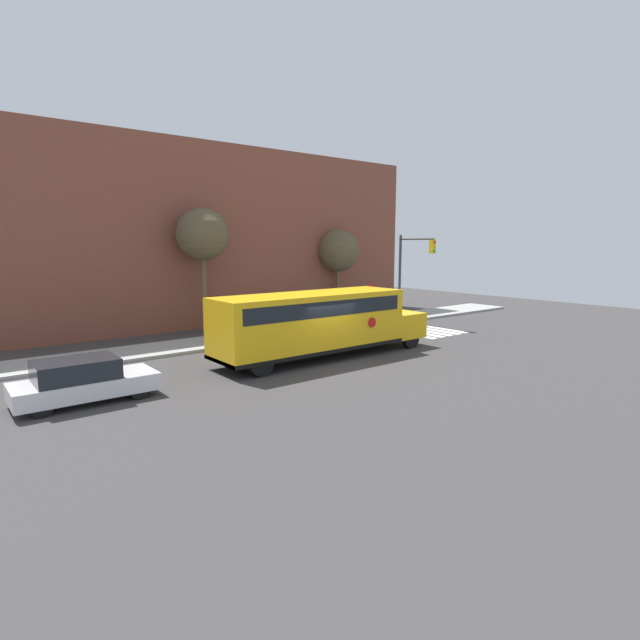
{
  "coord_description": "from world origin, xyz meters",
  "views": [
    {
      "loc": [
        -13.0,
        -16.15,
        4.99
      ],
      "look_at": [
        0.79,
        1.22,
        1.59
      ],
      "focal_mm": 28.0,
      "sensor_mm": 36.0,
      "label": 1
    }
  ],
  "objects_px": {
    "stop_sign": "(371,299)",
    "tree_near_sidewalk": "(338,251)",
    "traffic_light": "(410,266)",
    "tree_far_sidewalk": "(202,236)",
    "school_bus": "(318,321)",
    "parked_car": "(83,381)"
  },
  "relations": [
    {
      "from": "stop_sign",
      "to": "tree_near_sidewalk",
      "type": "distance_m",
      "value": 5.95
    },
    {
      "from": "traffic_light",
      "to": "tree_near_sidewalk",
      "type": "xyz_separation_m",
      "value": [
        -0.78,
        5.94,
        0.85
      ]
    },
    {
      "from": "traffic_light",
      "to": "tree_far_sidewalk",
      "type": "relative_size",
      "value": 0.8
    },
    {
      "from": "school_bus",
      "to": "tree_near_sidewalk",
      "type": "distance_m",
      "value": 13.86
    },
    {
      "from": "school_bus",
      "to": "traffic_light",
      "type": "relative_size",
      "value": 1.92
    },
    {
      "from": "tree_near_sidewalk",
      "to": "tree_far_sidewalk",
      "type": "distance_m",
      "value": 10.52
    },
    {
      "from": "traffic_light",
      "to": "parked_car",
      "type": "bearing_deg",
      "value": -168.61
    },
    {
      "from": "parked_car",
      "to": "traffic_light",
      "type": "relative_size",
      "value": 0.77
    },
    {
      "from": "stop_sign",
      "to": "tree_far_sidewalk",
      "type": "bearing_deg",
      "value": 153.77
    },
    {
      "from": "school_bus",
      "to": "stop_sign",
      "type": "height_order",
      "value": "school_bus"
    },
    {
      "from": "traffic_light",
      "to": "tree_far_sidewalk",
      "type": "bearing_deg",
      "value": 154.74
    },
    {
      "from": "school_bus",
      "to": "traffic_light",
      "type": "bearing_deg",
      "value": 20.4
    },
    {
      "from": "stop_sign",
      "to": "traffic_light",
      "type": "xyz_separation_m",
      "value": [
        2.4,
        -0.95,
        1.95
      ]
    },
    {
      "from": "traffic_light",
      "to": "school_bus",
      "type": "bearing_deg",
      "value": -159.6
    },
    {
      "from": "stop_sign",
      "to": "tree_far_sidewalk",
      "type": "xyz_separation_m",
      "value": [
        -8.83,
        4.35,
        3.76
      ]
    },
    {
      "from": "stop_sign",
      "to": "tree_near_sidewalk",
      "type": "height_order",
      "value": "tree_near_sidewalk"
    },
    {
      "from": "stop_sign",
      "to": "traffic_light",
      "type": "bearing_deg",
      "value": -21.53
    },
    {
      "from": "school_bus",
      "to": "tree_far_sidewalk",
      "type": "relative_size",
      "value": 1.53
    },
    {
      "from": "parked_car",
      "to": "tree_far_sidewalk",
      "type": "relative_size",
      "value": 0.61
    },
    {
      "from": "parked_car",
      "to": "stop_sign",
      "type": "relative_size",
      "value": 1.66
    },
    {
      "from": "school_bus",
      "to": "stop_sign",
      "type": "xyz_separation_m",
      "value": [
        7.83,
        4.75,
        0.0
      ]
    },
    {
      "from": "school_bus",
      "to": "tree_far_sidewalk",
      "type": "xyz_separation_m",
      "value": [
        -1.0,
        9.1,
        3.77
      ]
    }
  ]
}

